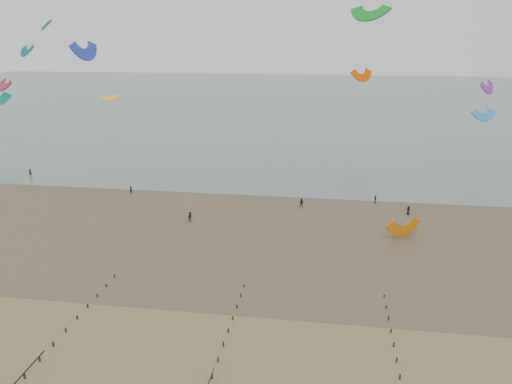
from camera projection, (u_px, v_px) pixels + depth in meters
The scene contains 6 objects.
ground at pixel (190, 337), 54.91m from camera, with size 500.00×500.00×0.00m, color brown.
sea_and_shore at pixel (221, 222), 87.86m from camera, with size 500.00×665.00×0.03m.
kitesurfer_lead at pixel (131, 189), 103.34m from camera, with size 0.59×0.39×1.61m, color black.
kitesurfers at pixel (310, 203), 95.10m from camera, with size 109.01×23.66×1.76m.
grounded_kite at pixel (403, 236), 81.79m from camera, with size 5.74×3.01×4.38m, color orange, non-canonical shape.
kites_airborne at pixel (234, 61), 134.52m from camera, with size 229.84×106.10×43.36m.
Camera 1 is at (14.15, -45.74, 32.12)m, focal length 35.00 mm.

